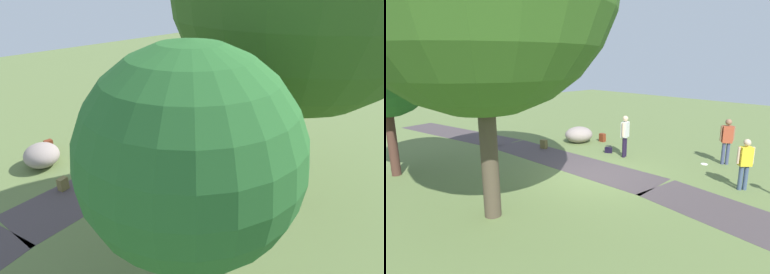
% 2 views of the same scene
% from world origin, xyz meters
% --- Properties ---
extents(ground_plane, '(48.00, 48.00, 0.00)m').
position_xyz_m(ground_plane, '(0.00, 0.00, 0.00)').
color(ground_plane, '#617540').
extents(footpath_segment_mid, '(8.13, 2.55, 0.01)m').
position_xyz_m(footpath_segment_mid, '(1.96, -0.45, 0.00)').
color(footpath_segment_mid, '#493F41').
rests_on(footpath_segment_mid, ground).
extents(footpath_segment_far, '(8.23, 3.65, 0.01)m').
position_xyz_m(footpath_segment_far, '(9.85, 0.76, 0.00)').
color(footpath_segment_far, '#493F41').
rests_on(footpath_segment_far, ground).
extents(lawn_boulder, '(1.57, 1.68, 0.77)m').
position_xyz_m(lawn_boulder, '(3.85, -2.85, 0.39)').
color(lawn_boulder, gray).
rests_on(lawn_boulder, ground).
extents(woman_with_handbag, '(0.34, 0.50, 1.72)m').
position_xyz_m(woman_with_handbag, '(0.79, -2.59, 1.00)').
color(woman_with_handbag, black).
rests_on(woman_with_handbag, ground).
extents(man_near_boulder, '(0.43, 0.41, 1.77)m').
position_xyz_m(man_near_boulder, '(-2.46, -4.67, 1.03)').
color(man_near_boulder, '#40476A').
rests_on(man_near_boulder, ground).
extents(passerby_on_path, '(0.42, 0.43, 1.61)m').
position_xyz_m(passerby_on_path, '(-3.93, -2.54, 0.93)').
color(passerby_on_path, '#40516D').
rests_on(passerby_on_path, ground).
extents(handbag_on_grass, '(0.37, 0.37, 0.31)m').
position_xyz_m(handbag_on_grass, '(1.62, -2.54, 0.14)').
color(handbag_on_grass, black).
rests_on(handbag_on_grass, ground).
extents(backpack_by_boulder, '(0.28, 0.26, 0.40)m').
position_xyz_m(backpack_by_boulder, '(3.18, -3.81, 0.19)').
color(backpack_by_boulder, maroon).
rests_on(backpack_by_boulder, ground).
extents(spare_backpack_on_lawn, '(0.32, 0.31, 0.40)m').
position_xyz_m(spare_backpack_on_lawn, '(4.11, -0.93, 0.19)').
color(spare_backpack_on_lawn, olive).
rests_on(spare_backpack_on_lawn, ground).
extents(frisbee_on_grass, '(0.26, 0.26, 0.02)m').
position_xyz_m(frisbee_on_grass, '(-1.95, -4.08, 0.01)').
color(frisbee_on_grass, white).
rests_on(frisbee_on_grass, ground).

